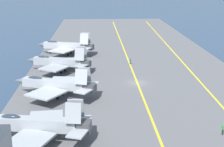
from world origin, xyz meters
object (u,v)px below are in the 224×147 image
(parked_jet_fourth, at_px, (66,46))
(crew_green_vest, at_px, (223,129))
(parked_jet_nearest, at_px, (38,124))
(crew_blue_vest, at_px, (130,61))
(parked_jet_third, at_px, (59,62))
(parked_jet_second, at_px, (56,84))

(parked_jet_fourth, relative_size, crew_green_vest, 9.77)
(parked_jet_nearest, bearing_deg, crew_blue_vest, -22.39)
(crew_green_vest, bearing_deg, parked_jet_nearest, 90.64)
(parked_jet_fourth, bearing_deg, parked_jet_nearest, -179.73)
(crew_blue_vest, bearing_deg, parked_jet_nearest, 157.61)
(crew_green_vest, bearing_deg, parked_jet_fourth, 26.61)
(parked_jet_third, relative_size, crew_blue_vest, 9.80)
(parked_jet_third, height_order, parked_jet_fourth, parked_jet_fourth)
(parked_jet_fourth, bearing_deg, crew_green_vest, -153.39)
(parked_jet_second, distance_m, parked_jet_third, 17.43)
(parked_jet_second, height_order, parked_jet_fourth, parked_jet_fourth)
(parked_jet_third, distance_m, crew_blue_vest, 19.04)
(crew_blue_vest, bearing_deg, parked_jet_third, 110.88)
(parked_jet_nearest, height_order, parked_jet_second, parked_jet_second)
(parked_jet_second, bearing_deg, parked_jet_third, 3.19)
(parked_jet_second, xyz_separation_m, crew_blue_vest, (24.17, -16.75, -1.62))
(parked_jet_nearest, distance_m, parked_jet_third, 35.21)
(parked_jet_nearest, relative_size, parked_jet_third, 0.97)
(parked_jet_third, bearing_deg, crew_green_vest, -142.17)
(parked_jet_second, bearing_deg, parked_jet_nearest, 178.27)
(parked_jet_nearest, bearing_deg, parked_jet_fourth, 0.27)
(crew_blue_vest, bearing_deg, parked_jet_fourth, 55.46)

